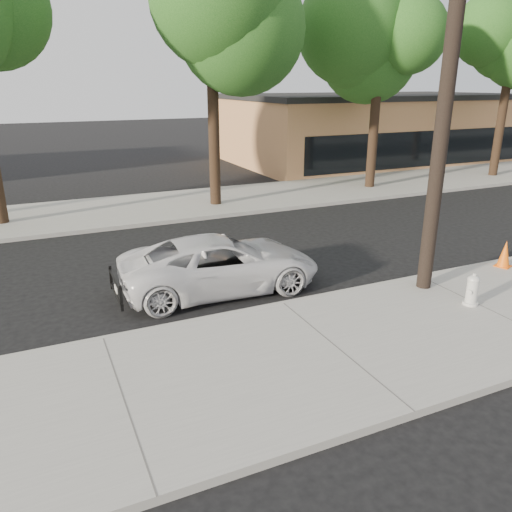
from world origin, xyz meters
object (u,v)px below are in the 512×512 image
(police_cruiser, at_px, (221,264))
(traffic_cone, at_px, (505,254))
(utility_pole, at_px, (446,93))
(fire_hydrant, at_px, (472,291))

(police_cruiser, distance_m, traffic_cone, 7.73)
(utility_pole, height_order, fire_hydrant, utility_pole)
(police_cruiser, relative_size, fire_hydrant, 6.98)
(fire_hydrant, bearing_deg, utility_pole, 77.00)
(fire_hydrant, relative_size, traffic_cone, 0.96)
(police_cruiser, bearing_deg, fire_hydrant, -123.63)
(utility_pole, distance_m, fire_hydrant, 4.40)
(traffic_cone, bearing_deg, utility_pole, -176.15)
(utility_pole, xyz_separation_m, police_cruiser, (-4.49, 2.23, -4.02))
(utility_pole, distance_m, traffic_cone, 5.14)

